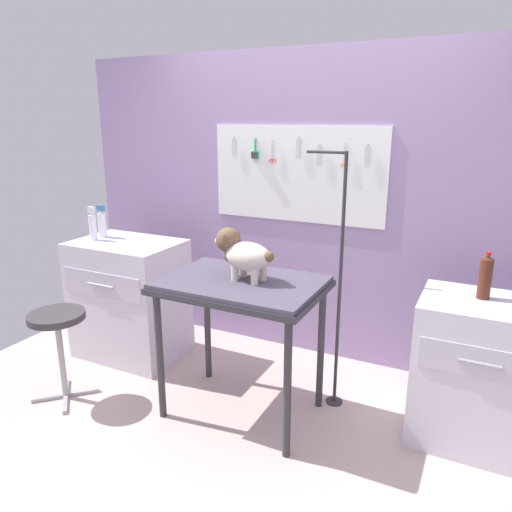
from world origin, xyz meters
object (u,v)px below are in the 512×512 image
dog (242,253)px  pump_bottle_white (102,223)px  grooming_arm (338,294)px  stool (58,328)px  counter_left (130,299)px  cabinet_right (478,373)px  grooming_table (241,295)px  soda_bottle (485,277)px

dog → pump_bottle_white: 1.46m
grooming_arm → stool: bearing=-155.4°
dog → stool: 1.33m
counter_left → stool: size_ratio=1.50×
dog → pump_bottle_white: dog is taller
grooming_arm → pump_bottle_white: (-1.91, 0.01, 0.26)m
cabinet_right → stool: cabinet_right is taller
counter_left → stool: 0.71m
grooming_table → soda_bottle: soda_bottle is taller
stool → dog: bearing=20.0°
counter_left → cabinet_right: 2.48m
soda_bottle → grooming_arm: bearing=-177.1°
counter_left → pump_bottle_white: pump_bottle_white is taller
dog → soda_bottle: bearing=16.0°
grooming_table → counter_left: counter_left is taller
counter_left → pump_bottle_white: (-0.26, 0.04, 0.57)m
counter_left → dog: bearing=-14.5°
cabinet_right → soda_bottle: size_ratio=3.26×
grooming_arm → soda_bottle: bearing=2.9°
grooming_arm → pump_bottle_white: size_ratio=6.49×
counter_left → cabinet_right: (2.48, 0.02, -0.03)m
grooming_arm → dog: bearing=-146.2°
grooming_arm → soda_bottle: 0.83m
grooming_table → cabinet_right: grooming_table is taller
counter_left → cabinet_right: bearing=0.6°
grooming_table → pump_bottle_white: pump_bottle_white is taller
cabinet_right → stool: 2.57m
soda_bottle → pump_bottle_white: bearing=-179.4°
grooming_arm → grooming_table: bearing=-144.3°
grooming_arm → soda_bottle: (0.80, 0.04, 0.22)m
grooming_table → cabinet_right: (1.33, 0.35, -0.36)m
grooming_arm → pump_bottle_white: grooming_arm is taller
dog → cabinet_right: 1.50m
counter_left → stool: bearing=-88.4°
grooming_arm → dog: size_ratio=3.91×
soda_bottle → counter_left: bearing=-178.3°
pump_bottle_white → cabinet_right: bearing=-0.4°
pump_bottle_white → soda_bottle: pump_bottle_white is taller
grooming_arm → counter_left: size_ratio=1.78×
dog → stool: (-1.14, -0.41, -0.54)m
grooming_table → stool: size_ratio=1.58×
grooming_table → grooming_arm: bearing=35.7°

